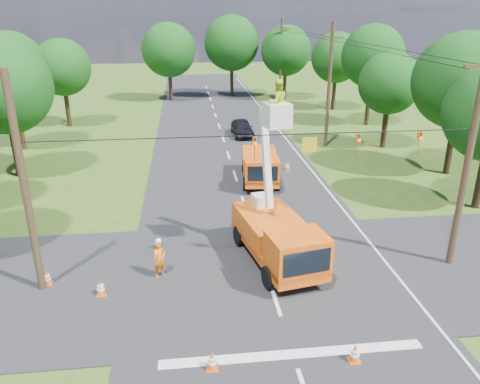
{
  "coord_description": "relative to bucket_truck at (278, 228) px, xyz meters",
  "views": [
    {
      "loc": [
        -3.25,
        -15.57,
        10.89
      ],
      "look_at": [
        -0.79,
        5.43,
        2.6
      ],
      "focal_mm": 35.0,
      "sensor_mm": 36.0,
      "label": 1
    }
  ],
  "objects": [
    {
      "name": "tree_left_d",
      "position": [
        -15.63,
        14.01,
        4.37
      ],
      "size": [
        6.2,
        6.2,
        9.24
      ],
      "color": "#382616",
      "rests_on": "ground"
    },
    {
      "name": "tree_far_b",
      "position": [
        2.37,
        44.01,
        5.06
      ],
      "size": [
        7.0,
        7.0,
        10.32
      ],
      "color": "#382616",
      "rests_on": "ground"
    },
    {
      "name": "traffic_cone_4",
      "position": [
        -10.0,
        -0.71,
        -1.39
      ],
      "size": [
        0.38,
        0.38,
        0.71
      ],
      "color": "#EE540C",
      "rests_on": "ground"
    },
    {
      "name": "tree_right_e",
      "position": [
        13.17,
        34.01,
        4.06
      ],
      "size": [
        5.6,
        5.6,
        8.63
      ],
      "color": "#382616",
      "rests_on": "ground"
    },
    {
      "name": "second_truck",
      "position": [
        0.92,
        10.79,
        -0.61
      ],
      "size": [
        2.81,
        6.03,
        2.19
      ],
      "rotation": [
        0.0,
        0.0,
        -0.1
      ],
      "color": "orange",
      "rests_on": "ground"
    },
    {
      "name": "tree_right_c",
      "position": [
        12.57,
        18.01,
        3.56
      ],
      "size": [
        5.0,
        5.0,
        7.83
      ],
      "color": "#382616",
      "rests_on": "ground"
    },
    {
      "name": "traffic_cone_6",
      "position": [
        3.23,
        12.84,
        -1.39
      ],
      "size": [
        0.38,
        0.38,
        0.71
      ],
      "color": "#EE540C",
      "rests_on": "ground"
    },
    {
      "name": "road_cross",
      "position": [
        -0.63,
        -0.99,
        -1.75
      ],
      "size": [
        56.0,
        10.0,
        0.07
      ],
      "primitive_type": "cube",
      "color": "black",
      "rests_on": "ground"
    },
    {
      "name": "road_main",
      "position": [
        -0.63,
        17.01,
        -1.75
      ],
      "size": [
        12.0,
        100.0,
        0.06
      ],
      "primitive_type": "cube",
      "color": "black",
      "rests_on": "ground"
    },
    {
      "name": "tree_right_b",
      "position": [
        14.37,
        11.01,
        4.68
      ],
      "size": [
        6.4,
        6.4,
        9.65
      ],
      "color": "#382616",
      "rests_on": "ground"
    },
    {
      "name": "pole_right_far",
      "position": [
        7.87,
        39.01,
        3.36
      ],
      "size": [
        1.8,
        0.3,
        10.0
      ],
      "color": "#4C3823",
      "rests_on": "ground"
    },
    {
      "name": "ground",
      "position": [
        -0.63,
        17.01,
        -1.75
      ],
      "size": [
        140.0,
        140.0,
        0.0
      ],
      "primitive_type": "plane",
      "color": "#2B5519",
      "rests_on": "ground"
    },
    {
      "name": "tree_left_f",
      "position": [
        -15.43,
        29.01,
        3.94
      ],
      "size": [
        5.4,
        5.4,
        8.4
      ],
      "color": "#382616",
      "rests_on": "ground"
    },
    {
      "name": "traffic_cone_0",
      "position": [
        -3.38,
        -6.53,
        -1.39
      ],
      "size": [
        0.38,
        0.38,
        0.71
      ],
      "color": "#EE540C",
      "rests_on": "ground"
    },
    {
      "name": "tree_right_d",
      "position": [
        14.17,
        26.01,
        4.93
      ],
      "size": [
        6.0,
        6.0,
        9.7
      ],
      "color": "#382616",
      "rests_on": "ground"
    },
    {
      "name": "pole_right_near",
      "position": [
        7.87,
        -0.99,
        3.36
      ],
      "size": [
        1.8,
        0.3,
        10.0
      ],
      "color": "#4C3823",
      "rests_on": "ground"
    },
    {
      "name": "signal_span",
      "position": [
        1.59,
        -0.99,
        4.13
      ],
      "size": [
        18.0,
        0.29,
        1.07
      ],
      "color": "black",
      "rests_on": "ground"
    },
    {
      "name": "traffic_cone_1",
      "position": [
        1.31,
        -6.73,
        -1.39
      ],
      "size": [
        0.38,
        0.38,
        0.71
      ],
      "color": "#EE540C",
      "rests_on": "ground"
    },
    {
      "name": "distant_car",
      "position": [
        1.21,
        23.14,
        -1.0
      ],
      "size": [
        1.91,
        4.46,
        1.5
      ],
      "primitive_type": "imported",
      "rotation": [
        0.0,
        0.0,
        0.03
      ],
      "color": "black",
      "rests_on": "ground"
    },
    {
      "name": "tree_far_a",
      "position": [
        -5.63,
        42.01,
        4.44
      ],
      "size": [
        6.6,
        6.6,
        9.5
      ],
      "color": "#382616",
      "rests_on": "ground"
    },
    {
      "name": "traffic_cone_2",
      "position": [
        0.8,
        3.8,
        -1.39
      ],
      "size": [
        0.38,
        0.38,
        0.71
      ],
      "color": "#EE540C",
      "rests_on": "ground"
    },
    {
      "name": "edge_line",
      "position": [
        4.97,
        17.01,
        -1.75
      ],
      "size": [
        0.12,
        90.0,
        0.02
      ],
      "primitive_type": "cube",
      "color": "silver",
      "rests_on": "ground"
    },
    {
      "name": "pole_right_mid",
      "position": [
        7.87,
        19.01,
        3.36
      ],
      "size": [
        1.8,
        0.3,
        10.0
      ],
      "color": "#4C3823",
      "rests_on": "ground"
    },
    {
      "name": "pole_left",
      "position": [
        -10.13,
        -0.99,
        2.75
      ],
      "size": [
        0.3,
        0.3,
        9.0
      ],
      "color": "#4C3823",
      "rests_on": "ground"
    },
    {
      "name": "traffic_cone_3",
      "position": [
        -7.61,
        -1.79,
        -1.39
      ],
      "size": [
        0.38,
        0.38,
        0.71
      ],
      "color": "#EE540C",
      "rests_on": "ground"
    },
    {
      "name": "bucket_truck",
      "position": [
        0.0,
        0.0,
        0.0
      ],
      "size": [
        3.54,
        6.72,
        8.23
      ],
      "rotation": [
        0.0,
        0.0,
        0.2
      ],
      "color": "orange",
      "rests_on": "ground"
    },
    {
      "name": "ground_worker",
      "position": [
        -5.27,
        -0.63,
        -0.89
      ],
      "size": [
        0.74,
        0.72,
        1.71
      ],
      "primitive_type": "imported",
      "rotation": [
        0.0,
        0.0,
        0.73
      ],
      "color": "#FF5715",
      "rests_on": "ground"
    },
    {
      "name": "stop_bar",
      "position": [
        -0.63,
        -6.19,
        -1.75
      ],
      "size": [
        9.0,
        0.45,
        0.02
      ],
      "primitive_type": "cube",
      "color": "silver",
      "rests_on": "ground"
    },
    {
      "name": "tree_left_e",
      "position": [
        -17.43,
        21.01,
        4.74
      ],
      "size": [
        5.8,
        5.8,
        9.41
      ],
      "color": "#382616",
      "rests_on": "ground"
    },
    {
      "name": "tree_far_c",
      "position": [
        8.87,
        41.01,
        4.31
      ],
      "size": [
        6.2,
        6.2,
        9.18
      ],
      "color": "#382616",
      "rests_on": "ground"
    }
  ]
}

